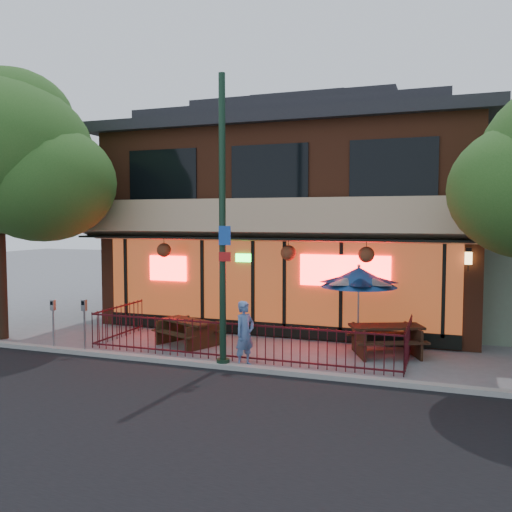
% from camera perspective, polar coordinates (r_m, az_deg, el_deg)
% --- Properties ---
extents(ground, '(80.00, 80.00, 0.00)m').
position_cam_1_polar(ground, '(13.78, -2.83, -11.18)').
color(ground, gray).
rests_on(ground, ground).
extents(asphalt_street, '(80.00, 11.00, 0.00)m').
position_cam_1_polar(asphalt_street, '(8.85, -18.77, -20.27)').
color(asphalt_street, black).
rests_on(asphalt_street, ground).
extents(curb, '(80.00, 0.25, 0.12)m').
position_cam_1_polar(curb, '(13.32, -3.66, -11.45)').
color(curb, '#999993').
rests_on(curb, ground).
extents(restaurant_building, '(12.96, 9.49, 8.05)m').
position_cam_1_polar(restaurant_building, '(20.06, 4.90, 5.47)').
color(restaurant_building, brown).
rests_on(restaurant_building, ground).
extents(patio_fence, '(8.44, 2.62, 1.00)m').
position_cam_1_polar(patio_fence, '(14.08, -2.05, -8.20)').
color(patio_fence, '#430E15').
rests_on(patio_fence, ground).
extents(street_light, '(0.43, 0.32, 7.00)m').
position_cam_1_polar(street_light, '(12.93, -3.55, 1.96)').
color(street_light, '#153020').
rests_on(street_light, ground).
extents(street_tree_left, '(5.60, 5.60, 8.05)m').
position_cam_1_polar(street_tree_left, '(17.94, -25.38, 10.22)').
color(street_tree_left, black).
rests_on(street_tree_left, ground).
extents(picnic_table_left, '(2.05, 1.84, 0.72)m').
position_cam_1_polar(picnic_table_left, '(15.64, -7.20, -7.60)').
color(picnic_table_left, '#312211').
rests_on(picnic_table_left, ground).
extents(picnic_table_right, '(2.27, 2.04, 0.80)m').
position_cam_1_polar(picnic_table_right, '(14.79, 13.53, -8.15)').
color(picnic_table_right, '#321D11').
rests_on(picnic_table_right, ground).
extents(patio_umbrella, '(2.06, 2.06, 2.36)m').
position_cam_1_polar(patio_umbrella, '(14.95, 10.76, -2.19)').
color(patio_umbrella, gray).
rests_on(patio_umbrella, ground).
extents(pedestrian, '(0.59, 0.69, 1.61)m').
position_cam_1_polar(pedestrian, '(13.27, -1.18, -8.20)').
color(pedestrian, '#5371A6').
rests_on(pedestrian, ground).
extents(parking_meter_near, '(0.14, 0.12, 1.45)m').
position_cam_1_polar(parking_meter_near, '(15.18, -17.63, -6.15)').
color(parking_meter_near, gray).
rests_on(parking_meter_near, ground).
extents(parking_meter_far, '(0.13, 0.11, 1.39)m').
position_cam_1_polar(parking_meter_far, '(15.82, -20.58, -5.96)').
color(parking_meter_far, '#9EA2A7').
rests_on(parking_meter_far, ground).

